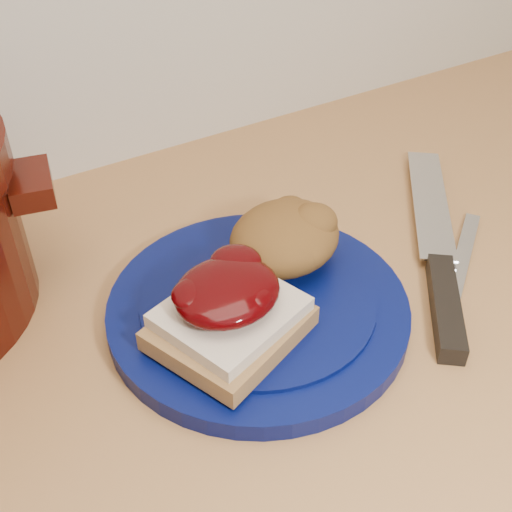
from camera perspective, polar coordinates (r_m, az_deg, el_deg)
plate at (r=0.57m, az=0.19°, el=-4.67°), size 0.32×0.32×0.02m
sandwich at (r=0.51m, az=-2.42°, el=-4.88°), size 0.14×0.13×0.06m
stuffing_mound at (r=0.58m, az=2.57°, el=1.66°), size 0.13×0.12×0.05m
chef_knife at (r=0.62m, az=16.09°, el=-1.50°), size 0.23×0.28×0.02m
butter_knife at (r=0.64m, az=17.66°, el=-1.07°), size 0.16×0.12×0.00m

